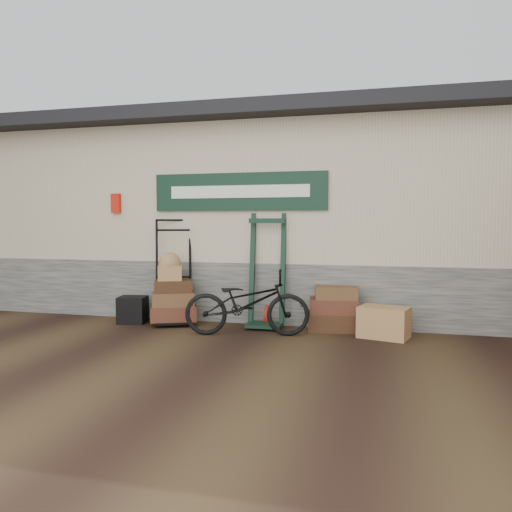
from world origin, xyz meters
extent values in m
plane|color=black|center=(0.00, 0.00, 0.00)|extent=(80.00, 80.00, 0.00)
cube|color=#4C4C47|center=(0.00, 2.75, 0.45)|extent=(14.00, 3.54, 0.90)
cube|color=#BFAE8B|center=(0.00, 2.75, 1.95)|extent=(14.00, 3.50, 2.10)
cube|color=black|center=(0.00, 2.60, 3.10)|extent=(14.40, 4.10, 0.20)
cube|color=black|center=(-0.30, 0.97, 1.95)|extent=(2.60, 0.06, 0.55)
cube|color=white|center=(-0.30, 0.94, 1.95)|extent=(2.10, 0.01, 0.18)
cube|color=red|center=(-2.30, 0.97, 1.80)|extent=(0.14, 0.10, 0.30)
cube|color=olive|center=(1.79, 0.56, 0.20)|extent=(0.71, 0.56, 0.40)
cube|color=black|center=(-1.85, 0.61, 0.20)|extent=(0.45, 0.40, 0.40)
imported|color=black|center=(0.02, 0.25, 0.48)|extent=(0.91, 1.74, 0.96)
camera|label=1|loc=(1.77, -6.08, 1.51)|focal=35.00mm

